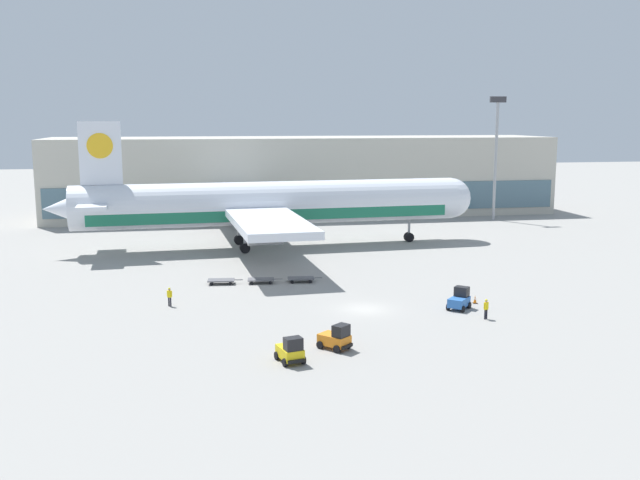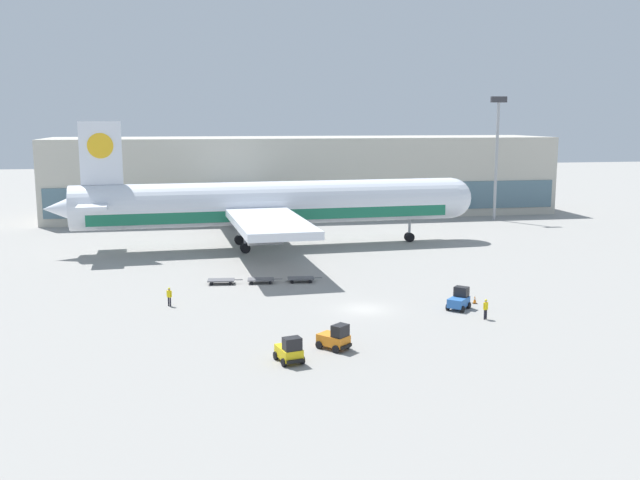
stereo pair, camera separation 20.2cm
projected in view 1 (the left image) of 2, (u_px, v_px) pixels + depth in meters
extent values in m
plane|color=gray|center=(365.00, 309.00, 65.59)|extent=(400.00, 400.00, 0.00)
cube|color=#BCB7A8|center=(304.00, 176.00, 130.13)|extent=(90.00, 18.00, 14.00)
cube|color=slate|center=(313.00, 198.00, 121.84)|extent=(88.20, 0.20, 4.90)
cylinder|color=#9EA0A5|center=(496.00, 162.00, 121.67)|extent=(0.50, 0.50, 19.99)
cube|color=#333338|center=(498.00, 99.00, 119.90)|extent=(2.80, 0.50, 1.00)
cylinder|color=silver|center=(272.00, 203.00, 96.02)|extent=(52.23, 8.41, 5.80)
cube|color=#196B4C|center=(272.00, 212.00, 96.24)|extent=(48.07, 8.09, 1.45)
sphere|color=silver|center=(451.00, 198.00, 102.05)|extent=(5.68, 5.68, 5.68)
cone|color=silver|center=(69.00, 209.00, 89.99)|extent=(6.65, 5.82, 5.51)
cube|color=silver|center=(100.00, 153.00, 89.79)|extent=(5.22, 0.70, 8.00)
cylinder|color=yellow|center=(100.00, 146.00, 89.63)|extent=(3.22, 0.71, 3.20)
cube|color=silver|center=(94.00, 203.00, 90.62)|extent=(4.25, 13.16, 0.50)
cube|color=silver|center=(253.00, 209.00, 95.54)|extent=(10.41, 48.34, 0.90)
cylinder|color=#9EA0A5|center=(265.00, 234.00, 86.19)|extent=(4.34, 3.01, 2.80)
cylinder|color=#9EA0A5|center=(243.00, 213.00, 105.50)|extent=(4.34, 3.01, 2.80)
cylinder|color=#9EA0A5|center=(409.00, 223.00, 101.18)|extent=(0.36, 0.36, 4.00)
cylinder|color=black|center=(409.00, 237.00, 101.52)|extent=(1.34, 0.96, 1.30)
cylinder|color=#9EA0A5|center=(245.00, 233.00, 92.57)|extent=(0.36, 0.36, 4.00)
cylinder|color=black|center=(245.00, 248.00, 92.91)|extent=(1.34, 0.96, 1.30)
cylinder|color=#9EA0A5|center=(238.00, 226.00, 98.70)|extent=(0.36, 0.36, 4.00)
cylinder|color=black|center=(239.00, 240.00, 99.04)|extent=(1.34, 0.96, 1.30)
cube|color=yellow|center=(290.00, 352.00, 51.32)|extent=(1.90, 2.56, 0.80)
cube|color=black|center=(293.00, 344.00, 50.59)|extent=(1.42, 1.17, 0.90)
cube|color=black|center=(296.00, 361.00, 50.26)|extent=(1.26, 0.45, 0.24)
cylinder|color=black|center=(303.00, 360.00, 50.95)|extent=(0.37, 0.64, 0.60)
cylinder|color=black|center=(285.00, 363.00, 50.38)|extent=(0.37, 0.64, 0.60)
cylinder|color=black|center=(295.00, 353.00, 52.40)|extent=(0.37, 0.64, 0.60)
cylinder|color=black|center=(277.00, 356.00, 51.83)|extent=(0.37, 0.64, 0.60)
cube|color=orange|center=(334.00, 340.00, 54.28)|extent=(2.56, 2.66, 0.80)
cube|color=black|center=(341.00, 331.00, 53.73)|extent=(1.53, 1.49, 0.90)
cube|color=black|center=(347.00, 346.00, 53.56)|extent=(1.06, 0.94, 0.24)
cylinder|color=black|center=(348.00, 345.00, 54.39)|extent=(0.57, 0.61, 0.60)
cylinder|color=black|center=(337.00, 349.00, 53.31)|extent=(0.57, 0.61, 0.60)
cylinder|color=black|center=(331.00, 341.00, 55.38)|extent=(0.57, 0.61, 0.60)
cylinder|color=black|center=(320.00, 345.00, 54.30)|extent=(0.57, 0.61, 0.60)
cube|color=#2D66B7|center=(459.00, 302.00, 65.47)|extent=(2.59, 2.64, 0.80)
cube|color=black|center=(462.00, 291.00, 65.87)|extent=(1.52, 1.50, 0.90)
cube|color=black|center=(464.00, 302.00, 66.55)|extent=(1.03, 0.97, 0.24)
cylinder|color=black|center=(455.00, 303.00, 66.58)|extent=(0.58, 0.60, 0.60)
cylinder|color=black|center=(469.00, 305.00, 65.85)|extent=(0.58, 0.60, 0.60)
cylinder|color=black|center=(448.00, 307.00, 65.23)|extent=(0.58, 0.60, 0.60)
cylinder|color=black|center=(463.00, 309.00, 64.50)|extent=(0.58, 0.60, 0.60)
cube|color=#56565B|center=(221.00, 280.00, 75.51)|extent=(2.94, 1.78, 0.12)
cube|color=#56565B|center=(239.00, 280.00, 75.66)|extent=(0.90, 0.17, 0.08)
cylinder|color=black|center=(231.00, 281.00, 76.26)|extent=(0.37, 0.18, 0.36)
cylinder|color=black|center=(230.00, 284.00, 75.01)|extent=(0.37, 0.18, 0.36)
cylinder|color=black|center=(212.00, 281.00, 76.09)|extent=(0.37, 0.18, 0.36)
cylinder|color=black|center=(211.00, 284.00, 74.84)|extent=(0.37, 0.18, 0.36)
cube|color=#56565B|center=(261.00, 279.00, 75.86)|extent=(2.94, 1.78, 0.12)
cube|color=#56565B|center=(278.00, 279.00, 76.02)|extent=(0.90, 0.17, 0.08)
cylinder|color=black|center=(270.00, 280.00, 76.61)|extent=(0.37, 0.18, 0.36)
cylinder|color=black|center=(270.00, 283.00, 75.36)|extent=(0.37, 0.18, 0.36)
cylinder|color=black|center=(252.00, 280.00, 76.45)|extent=(0.37, 0.18, 0.36)
cylinder|color=black|center=(252.00, 283.00, 75.20)|extent=(0.37, 0.18, 0.36)
cube|color=#56565B|center=(301.00, 278.00, 76.42)|extent=(2.94, 1.78, 0.12)
cube|color=#56565B|center=(318.00, 278.00, 76.58)|extent=(0.90, 0.17, 0.08)
cylinder|color=black|center=(310.00, 279.00, 77.17)|extent=(0.37, 0.18, 0.36)
cylinder|color=black|center=(310.00, 282.00, 75.92)|extent=(0.37, 0.18, 0.36)
cylinder|color=black|center=(291.00, 279.00, 77.01)|extent=(0.37, 0.18, 0.36)
cylinder|color=black|center=(292.00, 282.00, 75.75)|extent=(0.37, 0.18, 0.36)
cylinder|color=black|center=(485.00, 315.00, 62.23)|extent=(0.14, 0.14, 0.87)
cylinder|color=black|center=(487.00, 314.00, 62.34)|extent=(0.14, 0.14, 0.87)
cube|color=yellow|center=(486.00, 306.00, 62.16)|extent=(0.42, 0.34, 0.65)
cylinder|color=yellow|center=(484.00, 306.00, 62.02)|extent=(0.09, 0.09, 0.59)
cylinder|color=yellow|center=(488.00, 305.00, 62.28)|extent=(0.09, 0.09, 0.59)
sphere|color=tan|center=(486.00, 301.00, 62.08)|extent=(0.23, 0.23, 0.23)
sphere|color=yellow|center=(486.00, 300.00, 62.07)|extent=(0.22, 0.22, 0.22)
cylinder|color=black|center=(169.00, 302.00, 66.61)|extent=(0.14, 0.14, 0.85)
cylinder|color=black|center=(171.00, 302.00, 66.54)|extent=(0.14, 0.14, 0.85)
cube|color=yellow|center=(169.00, 294.00, 66.45)|extent=(0.42, 0.38, 0.64)
cylinder|color=yellow|center=(167.00, 293.00, 66.53)|extent=(0.09, 0.09, 0.58)
cylinder|color=yellow|center=(172.00, 294.00, 66.35)|extent=(0.09, 0.09, 0.58)
sphere|color=tan|center=(169.00, 289.00, 66.38)|extent=(0.23, 0.23, 0.23)
sphere|color=yellow|center=(169.00, 289.00, 66.37)|extent=(0.22, 0.22, 0.22)
cube|color=black|center=(475.00, 303.00, 67.67)|extent=(0.40, 0.40, 0.04)
cone|color=orange|center=(475.00, 299.00, 67.61)|extent=(0.32, 0.32, 0.73)
cylinder|color=white|center=(475.00, 299.00, 67.60)|extent=(0.19, 0.19, 0.10)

